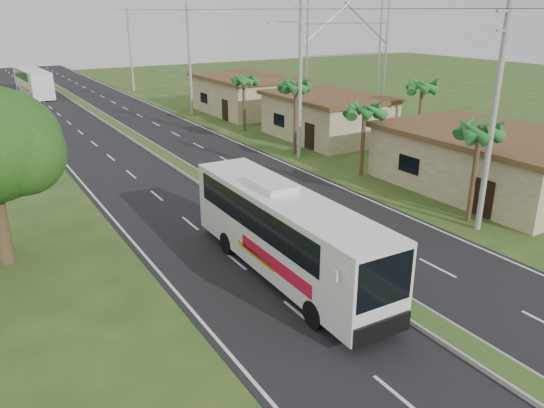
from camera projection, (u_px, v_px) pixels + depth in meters
ground at (374, 289)px, 20.64m from camera, size 180.00×180.00×0.00m
road_asphalt at (181, 167)px, 36.73m from camera, size 14.00×160.00×0.02m
median_strip at (181, 166)px, 36.70m from camera, size 1.20×160.00×0.18m
lane_edge_left at (81, 182)px, 33.49m from camera, size 0.12×160.00×0.01m
lane_edge_right at (264, 154)px, 39.97m from camera, size 0.12×160.00×0.01m
shop_near at (487, 161)px, 31.63m from camera, size 8.60×12.60×3.52m
shop_mid at (327, 116)px, 44.48m from camera, size 7.60×10.60×3.67m
shop_far at (247, 94)px, 55.72m from camera, size 8.60×11.60×3.82m
palm_verge_a at (480, 130)px, 25.78m from camera, size 2.40×2.40×5.45m
palm_verge_b at (365, 109)px, 33.35m from camera, size 2.40×2.40×5.05m
palm_verge_c at (296, 85)px, 38.42m from camera, size 2.40×2.40×5.85m
palm_verge_d at (243, 80)px, 46.10m from camera, size 2.40×2.40×5.25m
palm_behind_shop at (423, 86)px, 39.48m from camera, size 2.40×2.40×5.65m
utility_pole_a at (494, 115)px, 24.41m from camera, size 1.60×0.28×11.00m
utility_pole_b at (300, 71)px, 37.07m from camera, size 3.20×0.28×12.00m
utility_pole_c at (189, 58)px, 53.38m from camera, size 1.60×0.28×11.00m
utility_pole_d at (130, 49)px, 69.55m from camera, size 1.60×0.28×10.50m
billboard_lattice at (345, 46)px, 53.08m from camera, size 10.18×1.18×12.07m
coach_bus_main at (285, 229)px, 21.04m from camera, size 2.62×11.66×3.76m
coach_bus_far at (33, 81)px, 66.42m from camera, size 3.02×11.45×3.31m
motorcyclist at (271, 241)px, 22.97m from camera, size 1.78×0.53×2.28m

